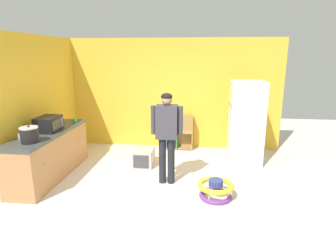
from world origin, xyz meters
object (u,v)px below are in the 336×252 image
crock_pot (29,135)px  baby_walker (216,189)px  microwave (48,124)px  ketchup_bottle (62,122)px  green_cup (75,121)px  teal_cup (29,132)px  white_cup (20,136)px  refrigerator (246,123)px  standing_person (167,131)px  bookshelf (175,134)px  banana_bunch (56,123)px  kitchen_counter (50,154)px  pet_carrier (144,157)px

crock_pot → baby_walker: bearing=3.0°
microwave → ketchup_bottle: 0.34m
microwave → green_cup: microwave is taller
baby_walker → teal_cup: size_ratio=6.36×
white_cup → green_cup: bearing=70.2°
refrigerator → microwave: 4.00m
green_cup → microwave: bearing=-106.8°
crock_pot → ketchup_bottle: crock_pot is taller
microwave → teal_cup: 0.37m
teal_cup → refrigerator: bearing=19.5°
standing_person → ketchup_bottle: (-2.16, 0.39, -0.00)m
bookshelf → green_cup: green_cup is taller
baby_walker → green_cup: (-2.93, 1.23, 0.79)m
crock_pot → green_cup: (0.14, 1.39, -0.08)m
bookshelf → crock_pot: bearing=-129.4°
microwave → crock_pot: (0.06, -0.71, -0.01)m
banana_bunch → teal_cup: teal_cup is taller
refrigerator → ketchup_bottle: 3.82m
banana_bunch → ketchup_bottle: size_ratio=0.64×
bookshelf → banana_bunch: bearing=-148.6°
refrigerator → bookshelf: refrigerator is taller
banana_bunch → ketchup_bottle: bearing=-37.6°
kitchen_counter → banana_bunch: (-0.11, 0.54, 0.48)m
crock_pot → teal_cup: (-0.30, 0.44, -0.08)m
standing_person → green_cup: 2.19m
ketchup_bottle → kitchen_counter: bearing=-106.8°
crock_pot → pet_carrier: bearing=41.7°
green_cup → white_cup: bearing=-109.8°
kitchen_counter → white_cup: 0.73m
kitchen_counter → refrigerator: bearing=17.5°
bookshelf → standing_person: (0.04, -1.99, 0.63)m
crock_pot → teal_cup: size_ratio=3.07×
baby_walker → crock_pot: bearing=-177.0°
bookshelf → ketchup_bottle: ketchup_bottle is taller
standing_person → white_cup: 2.54m
bookshelf → microwave: 3.01m
kitchen_counter → microwave: 0.59m
teal_cup → microwave: bearing=49.3°
kitchen_counter → standing_person: size_ratio=1.30×
kitchen_counter → teal_cup: bearing=-135.3°
bookshelf → teal_cup: 3.34m
refrigerator → pet_carrier: (-2.16, -0.44, -0.71)m
standing_person → crock_pot: bearing=-163.8°
refrigerator → teal_cup: size_ratio=18.74×
microwave → green_cup: bearing=73.2°
standing_person → teal_cup: 2.51m
standing_person → teal_cup: size_ratio=17.59×
baby_walker → microwave: 3.30m
standing_person → microwave: bearing=178.2°
banana_bunch → ketchup_bottle: 0.29m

